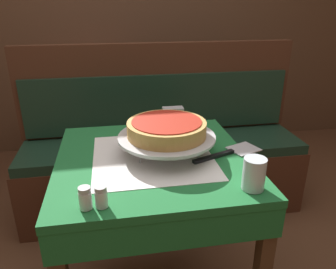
{
  "coord_description": "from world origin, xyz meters",
  "views": [
    {
      "loc": [
        -0.14,
        -1.16,
        1.32
      ],
      "look_at": [
        0.06,
        -0.01,
        0.84
      ],
      "focal_mm": 35.0,
      "sensor_mm": 36.0,
      "label": 1
    }
  ],
  "objects_px": {
    "water_glass_near": "(254,174)",
    "salt_shaker": "(85,198)",
    "booth_bench": "(163,161)",
    "deep_dish_pizza": "(167,128)",
    "napkin_holder": "(173,116)",
    "pizza_pan_stand": "(167,138)",
    "condiment_caddy": "(81,77)",
    "pizza_server": "(229,152)",
    "pepper_shaker": "(101,197)",
    "dining_table_rear": "(93,95)",
    "dining_table_front": "(153,178)"
  },
  "relations": [
    {
      "from": "water_glass_near",
      "to": "salt_shaker",
      "type": "height_order",
      "value": "water_glass_near"
    },
    {
      "from": "booth_bench",
      "to": "deep_dish_pizza",
      "type": "xyz_separation_m",
      "value": [
        -0.1,
        -0.73,
        0.52
      ]
    },
    {
      "from": "booth_bench",
      "to": "napkin_holder",
      "type": "bearing_deg",
      "value": -91.95
    },
    {
      "from": "booth_bench",
      "to": "pizza_pan_stand",
      "type": "xyz_separation_m",
      "value": [
        -0.1,
        -0.73,
        0.48
      ]
    },
    {
      "from": "booth_bench",
      "to": "pizza_pan_stand",
      "type": "relative_size",
      "value": 4.59
    },
    {
      "from": "booth_bench",
      "to": "condiment_caddy",
      "type": "relative_size",
      "value": 11.86
    },
    {
      "from": "pizza_server",
      "to": "pepper_shaker",
      "type": "height_order",
      "value": "pepper_shaker"
    },
    {
      "from": "pepper_shaker",
      "to": "napkin_holder",
      "type": "xyz_separation_m",
      "value": [
        0.34,
        0.64,
        0.01
      ]
    },
    {
      "from": "pepper_shaker",
      "to": "pizza_pan_stand",
      "type": "bearing_deg",
      "value": 52.36
    },
    {
      "from": "dining_table_rear",
      "to": "napkin_holder",
      "type": "bearing_deg",
      "value": -67.94
    },
    {
      "from": "napkin_holder",
      "to": "pepper_shaker",
      "type": "bearing_deg",
      "value": -117.85
    },
    {
      "from": "pepper_shaker",
      "to": "water_glass_near",
      "type": "bearing_deg",
      "value": 2.18
    },
    {
      "from": "dining_table_rear",
      "to": "deep_dish_pizza",
      "type": "relative_size",
      "value": 2.37
    },
    {
      "from": "dining_table_rear",
      "to": "pizza_pan_stand",
      "type": "height_order",
      "value": "pizza_pan_stand"
    },
    {
      "from": "deep_dish_pizza",
      "to": "pizza_server",
      "type": "bearing_deg",
      "value": -10.23
    },
    {
      "from": "dining_table_rear",
      "to": "pepper_shaker",
      "type": "height_order",
      "value": "pepper_shaker"
    },
    {
      "from": "pizza_server",
      "to": "pizza_pan_stand",
      "type": "bearing_deg",
      "value": 169.77
    },
    {
      "from": "pizza_server",
      "to": "salt_shaker",
      "type": "bearing_deg",
      "value": -152.55
    },
    {
      "from": "booth_bench",
      "to": "pizza_server",
      "type": "distance_m",
      "value": 0.89
    },
    {
      "from": "dining_table_rear",
      "to": "pizza_server",
      "type": "height_order",
      "value": "pizza_server"
    },
    {
      "from": "condiment_caddy",
      "to": "pizza_pan_stand",
      "type": "bearing_deg",
      "value": -72.59
    },
    {
      "from": "pizza_pan_stand",
      "to": "pepper_shaker",
      "type": "bearing_deg",
      "value": -127.64
    },
    {
      "from": "pizza_pan_stand",
      "to": "booth_bench",
      "type": "bearing_deg",
      "value": 82.28
    },
    {
      "from": "dining_table_front",
      "to": "condiment_caddy",
      "type": "distance_m",
      "value": 1.43
    },
    {
      "from": "deep_dish_pizza",
      "to": "salt_shaker",
      "type": "height_order",
      "value": "deep_dish_pizza"
    },
    {
      "from": "pizza_pan_stand",
      "to": "pizza_server",
      "type": "distance_m",
      "value": 0.26
    },
    {
      "from": "deep_dish_pizza",
      "to": "napkin_holder",
      "type": "relative_size",
      "value": 3.12
    },
    {
      "from": "dining_table_rear",
      "to": "pizza_pan_stand",
      "type": "xyz_separation_m",
      "value": [
        0.35,
        -1.38,
        0.19
      ]
    },
    {
      "from": "pizza_pan_stand",
      "to": "dining_table_front",
      "type": "bearing_deg",
      "value": -161.88
    },
    {
      "from": "dining_table_front",
      "to": "water_glass_near",
      "type": "xyz_separation_m",
      "value": [
        0.29,
        -0.29,
        0.15
      ]
    },
    {
      "from": "pizza_server",
      "to": "pepper_shaker",
      "type": "distance_m",
      "value": 0.58
    },
    {
      "from": "booth_bench",
      "to": "salt_shaker",
      "type": "relative_size",
      "value": 25.04
    },
    {
      "from": "pizza_server",
      "to": "water_glass_near",
      "type": "xyz_separation_m",
      "value": [
        -0.01,
        -0.27,
        0.05
      ]
    },
    {
      "from": "dining_table_front",
      "to": "dining_table_rear",
      "type": "relative_size",
      "value": 1.02
    },
    {
      "from": "dining_table_front",
      "to": "pizza_pan_stand",
      "type": "distance_m",
      "value": 0.18
    },
    {
      "from": "pizza_pan_stand",
      "to": "napkin_holder",
      "type": "height_order",
      "value": "napkin_holder"
    },
    {
      "from": "salt_shaker",
      "to": "dining_table_front",
      "type": "bearing_deg",
      "value": 52.09
    },
    {
      "from": "pizza_server",
      "to": "salt_shaker",
      "type": "height_order",
      "value": "salt_shaker"
    },
    {
      "from": "water_glass_near",
      "to": "condiment_caddy",
      "type": "bearing_deg",
      "value": 111.55
    },
    {
      "from": "dining_table_front",
      "to": "napkin_holder",
      "type": "relative_size",
      "value": 7.51
    },
    {
      "from": "napkin_holder",
      "to": "dining_table_front",
      "type": "bearing_deg",
      "value": -113.44
    },
    {
      "from": "pizza_server",
      "to": "dining_table_rear",
      "type": "bearing_deg",
      "value": 112.7
    },
    {
      "from": "dining_table_rear",
      "to": "water_glass_near",
      "type": "height_order",
      "value": "water_glass_near"
    },
    {
      "from": "dining_table_front",
      "to": "deep_dish_pizza",
      "type": "distance_m",
      "value": 0.22
    },
    {
      "from": "condiment_caddy",
      "to": "pizza_server",
      "type": "bearing_deg",
      "value": -64.35
    },
    {
      "from": "booth_bench",
      "to": "salt_shaker",
      "type": "distance_m",
      "value": 1.22
    },
    {
      "from": "dining_table_rear",
      "to": "condiment_caddy",
      "type": "xyz_separation_m",
      "value": [
        -0.08,
        -0.02,
        0.15
      ]
    },
    {
      "from": "deep_dish_pizza",
      "to": "dining_table_front",
      "type": "bearing_deg",
      "value": -161.88
    },
    {
      "from": "booth_bench",
      "to": "pizza_server",
      "type": "height_order",
      "value": "booth_bench"
    },
    {
      "from": "pizza_server",
      "to": "water_glass_near",
      "type": "distance_m",
      "value": 0.27
    }
  ]
}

